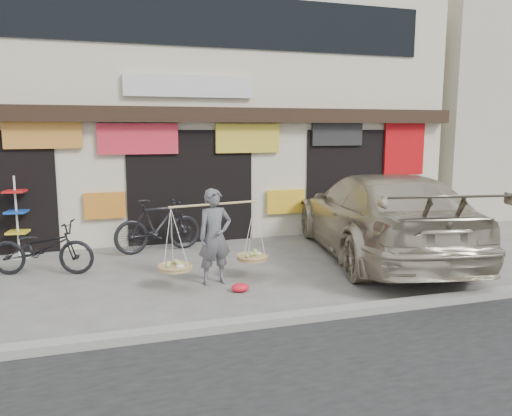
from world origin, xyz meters
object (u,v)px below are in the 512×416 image
object	(u,v)px
display_rack	(17,225)
suv	(379,215)
bike_1	(158,225)
street_vendor	(215,240)
bike_0	(42,248)

from	to	relation	value
display_rack	suv	bearing A→B (deg)	-16.70
bike_1	suv	world-z (taller)	suv
street_vendor	bike_0	distance (m)	3.36
street_vendor	bike_1	world-z (taller)	street_vendor
bike_1	display_rack	size ratio (longest dim) A/B	1.14
street_vendor	bike_1	distance (m)	2.76
bike_0	bike_1	distance (m)	2.56
bike_1	bike_0	bearing A→B (deg)	104.55
suv	display_rack	xyz separation A→B (m)	(-7.40, 2.22, -0.20)
bike_0	display_rack	size ratio (longest dim) A/B	1.10
street_vendor	suv	size ratio (longest dim) A/B	0.31
street_vendor	bike_0	world-z (taller)	street_vendor
street_vendor	bike_0	bearing A→B (deg)	143.22
bike_0	street_vendor	bearing A→B (deg)	-101.80
bike_1	suv	xyz separation A→B (m)	(4.48, -1.81, 0.30)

